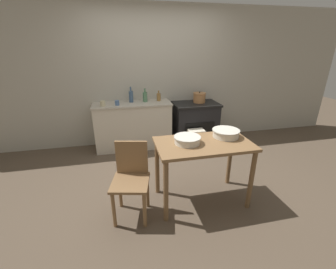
{
  "coord_description": "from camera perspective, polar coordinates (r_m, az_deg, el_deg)",
  "views": [
    {
      "loc": [
        -0.71,
        -2.75,
        1.86
      ],
      "look_at": [
        0.0,
        0.39,
        0.56
      ],
      "focal_mm": 24.0,
      "sensor_mm": 36.0,
      "label": 1
    }
  ],
  "objects": [
    {
      "name": "ground_plane",
      "position": [
        3.39,
        1.49,
        -11.31
      ],
      "size": [
        14.0,
        14.0,
        0.0
      ],
      "primitive_type": "plane",
      "color": "brown"
    },
    {
      "name": "wall_back",
      "position": [
        4.43,
        -3.48,
        14.28
      ],
      "size": [
        8.0,
        0.07,
        2.55
      ],
      "color": "#B2AD9E",
      "rests_on": "ground_plane"
    },
    {
      "name": "counter_cabinet",
      "position": [
        4.3,
        -8.79,
        2.3
      ],
      "size": [
        1.42,
        0.53,
        0.87
      ],
      "color": "beige",
      "rests_on": "ground_plane"
    },
    {
      "name": "stove",
      "position": [
        4.52,
        6.89,
        2.99
      ],
      "size": [
        0.87,
        0.59,
        0.81
      ],
      "color": "black",
      "rests_on": "ground_plane"
    },
    {
      "name": "work_table",
      "position": [
        2.7,
        8.93,
        -4.55
      ],
      "size": [
        1.12,
        0.63,
        0.8
      ],
      "color": "olive",
      "rests_on": "ground_plane"
    },
    {
      "name": "chair",
      "position": [
        2.59,
        -9.34,
        -10.72
      ],
      "size": [
        0.48,
        0.48,
        0.87
      ],
      "rotation": [
        0.0,
        0.0,
        -0.23
      ],
      "color": "olive",
      "rests_on": "ground_plane"
    },
    {
      "name": "flour_sack",
      "position": [
        4.18,
        7.08,
        -1.53
      ],
      "size": [
        0.29,
        0.21,
        0.42
      ],
      "primitive_type": "cube",
      "color": "beige",
      "rests_on": "ground_plane"
    },
    {
      "name": "stock_pot",
      "position": [
        4.45,
        7.97,
        9.27
      ],
      "size": [
        0.24,
        0.24,
        0.21
      ],
      "color": "#B77A47",
      "rests_on": "stove"
    },
    {
      "name": "mixing_bowl_large",
      "position": [
        2.59,
        4.92,
        -1.27
      ],
      "size": [
        0.31,
        0.31,
        0.08
      ],
      "color": "silver",
      "rests_on": "work_table"
    },
    {
      "name": "mixing_bowl_small",
      "position": [
        2.85,
        14.47,
        0.4
      ],
      "size": [
        0.33,
        0.33,
        0.09
      ],
      "color": "silver",
      "rests_on": "work_table"
    },
    {
      "name": "bottle_far_left",
      "position": [
        4.3,
        -2.37,
        9.54
      ],
      "size": [
        0.08,
        0.08,
        0.19
      ],
      "color": "olive",
      "rests_on": "counter_cabinet"
    },
    {
      "name": "bottle_left",
      "position": [
        4.23,
        -9.37,
        9.56
      ],
      "size": [
        0.08,
        0.08,
        0.28
      ],
      "color": "#3D5675",
      "rests_on": "counter_cabinet"
    },
    {
      "name": "bottle_mid_left",
      "position": [
        4.24,
        -5.85,
        9.55
      ],
      "size": [
        0.08,
        0.08,
        0.25
      ],
      "color": "#517F5B",
      "rests_on": "counter_cabinet"
    },
    {
      "name": "cup_center_left",
      "position": [
        4.07,
        -12.8,
        7.85
      ],
      "size": [
        0.08,
        0.08,
        0.08
      ],
      "primitive_type": "cylinder",
      "color": "#4C6B99",
      "rests_on": "counter_cabinet"
    },
    {
      "name": "cup_center",
      "position": [
        4.06,
        -16.23,
        7.53
      ],
      "size": [
        0.09,
        0.09,
        0.09
      ],
      "primitive_type": "cylinder",
      "color": "beige",
      "rests_on": "counter_cabinet"
    }
  ]
}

